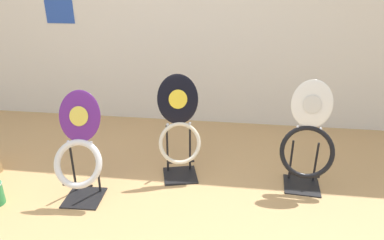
% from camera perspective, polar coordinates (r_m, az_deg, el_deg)
% --- Properties ---
extents(wall_back, '(8.00, 0.07, 2.60)m').
position_cam_1_polar(wall_back, '(3.80, -2.71, 18.62)').
color(wall_back, silver).
rests_on(wall_back, ground_plane).
extents(toilet_seat_display_jazz_black, '(0.40, 0.38, 0.87)m').
position_cam_1_polar(toilet_seat_display_jazz_black, '(2.81, -2.19, -1.21)').
color(toilet_seat_display_jazz_black, black).
rests_on(toilet_seat_display_jazz_black, ground_plane).
extents(toilet_seat_display_purple_note, '(0.38, 0.35, 0.83)m').
position_cam_1_polar(toilet_seat_display_purple_note, '(2.67, -18.30, -5.18)').
color(toilet_seat_display_purple_note, black).
rests_on(toilet_seat_display_purple_note, ground_plane).
extents(toilet_seat_display_white_plain, '(0.43, 0.30, 0.88)m').
position_cam_1_polar(toilet_seat_display_white_plain, '(2.81, 18.74, -3.47)').
color(toilet_seat_display_white_plain, black).
rests_on(toilet_seat_display_white_plain, ground_plane).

